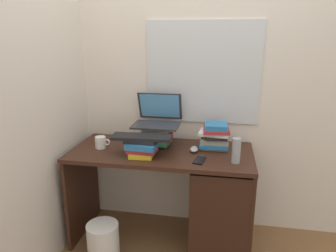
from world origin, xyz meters
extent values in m
plane|color=brown|center=(0.00, 0.00, 0.00)|extent=(6.00, 6.00, 0.00)
cube|color=silver|center=(0.00, 0.36, 1.30)|extent=(6.00, 0.05, 2.60)
cube|color=silver|center=(0.27, 0.32, 1.32)|extent=(0.90, 0.01, 0.80)
cube|color=beige|center=(-0.76, 0.00, 1.30)|extent=(0.05, 6.00, 2.60)
cube|color=#381E14|center=(0.00, 0.00, 0.75)|extent=(1.36, 0.62, 0.03)
cube|color=#381E14|center=(-0.67, 0.00, 0.37)|extent=(0.02, 0.57, 0.74)
cube|color=#381E14|center=(0.67, 0.00, 0.37)|extent=(0.02, 0.57, 0.74)
cube|color=#321B12|center=(0.45, -0.03, 0.37)|extent=(0.41, 0.53, 0.70)
cube|color=black|center=(-0.06, 0.11, 0.78)|extent=(0.19, 0.18, 0.02)
cube|color=#338C4C|center=(-0.06, 0.09, 0.81)|extent=(0.22, 0.19, 0.03)
cube|color=#B22D33|center=(-0.06, 0.09, 0.84)|extent=(0.24, 0.18, 0.04)
cube|color=#2672B2|center=(-0.06, 0.10, 0.88)|extent=(0.18, 0.18, 0.03)
cube|color=gray|center=(-0.06, 0.09, 0.91)|extent=(0.20, 0.15, 0.04)
cube|color=yellow|center=(-0.12, -0.13, 0.78)|extent=(0.18, 0.20, 0.03)
cube|color=#B22D33|center=(-0.11, -0.14, 0.82)|extent=(0.21, 0.15, 0.03)
cube|color=#2672B2|center=(-0.11, -0.13, 0.85)|extent=(0.23, 0.20, 0.04)
cube|color=black|center=(-0.12, -0.13, 0.88)|extent=(0.23, 0.14, 0.03)
cube|color=gray|center=(0.39, 0.12, 0.78)|extent=(0.21, 0.15, 0.02)
cube|color=#2672B2|center=(0.38, 0.11, 0.80)|extent=(0.22, 0.17, 0.03)
cube|color=gray|center=(0.39, 0.12, 0.83)|extent=(0.21, 0.17, 0.04)
cube|color=black|center=(0.40, 0.12, 0.87)|extent=(0.18, 0.20, 0.03)
cube|color=white|center=(0.39, 0.11, 0.89)|extent=(0.23, 0.18, 0.02)
cube|color=#B22D33|center=(0.40, 0.11, 0.92)|extent=(0.21, 0.20, 0.03)
cube|color=#2672B2|center=(0.40, 0.11, 0.95)|extent=(0.17, 0.18, 0.04)
cube|color=#2D2D33|center=(-0.06, 0.10, 0.93)|extent=(0.35, 0.24, 0.01)
cube|color=#2D2D33|center=(-0.06, 0.25, 1.05)|extent=(0.35, 0.09, 0.22)
cube|color=#59A5E5|center=(-0.06, 0.25, 1.05)|extent=(0.32, 0.07, 0.20)
cube|color=black|center=(-0.12, -0.13, 0.91)|extent=(0.43, 0.16, 0.02)
ellipsoid|color=#A5A8AD|center=(0.24, 0.02, 0.78)|extent=(0.06, 0.10, 0.04)
cylinder|color=white|center=(-0.47, -0.03, 0.81)|extent=(0.08, 0.08, 0.09)
torus|color=white|center=(-0.42, -0.03, 0.82)|extent=(0.05, 0.01, 0.05)
cylinder|color=#999EA5|center=(0.54, -0.14, 0.85)|extent=(0.06, 0.06, 0.18)
cube|color=black|center=(0.30, -0.16, 0.77)|extent=(0.09, 0.14, 0.01)
cylinder|color=silver|center=(-0.36, -0.36, 0.16)|extent=(0.23, 0.23, 0.32)
camera|label=1|loc=(0.44, -2.16, 1.59)|focal=33.24mm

